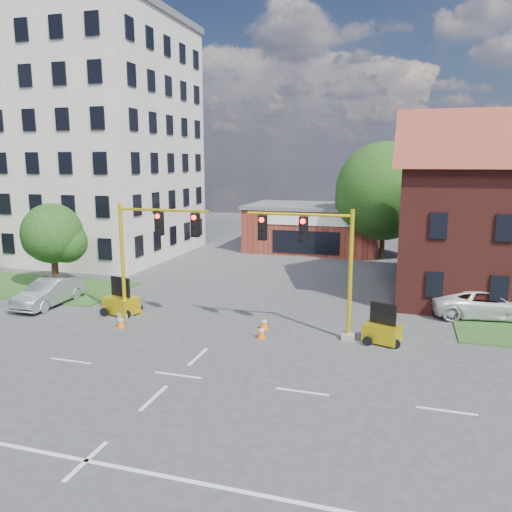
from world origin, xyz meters
name	(u,v)px	position (x,y,z in m)	size (l,w,h in m)	color
ground	(178,375)	(0.00, 0.00, 0.00)	(120.00, 120.00, 0.00)	#3C3D3F
lane_markings	(140,411)	(0.00, -3.00, 0.01)	(60.00, 36.00, 0.01)	white
office_block	(76,138)	(-20.00, 21.90, 10.31)	(18.40, 15.40, 20.60)	beige
brick_shop	(314,227)	(0.00, 29.98, 2.16)	(12.40, 8.40, 4.30)	maroon
tree_large	(390,194)	(6.93, 27.08, 5.60)	(8.76, 8.34, 10.01)	#392114
tree_nw_front	(56,236)	(-13.80, 10.58, 3.49)	(4.17, 3.97, 5.63)	#392114
signal_mast_west	(150,248)	(-4.36, 6.00, 3.92)	(5.30, 0.60, 6.20)	gray
signal_mast_east	(316,257)	(4.36, 6.00, 3.92)	(5.30, 0.60, 6.20)	gray
trailer_west	(121,303)	(-6.48, 6.43, 0.63)	(2.01, 1.61, 2.01)	yellow
trailer_east	(382,331)	(7.56, 6.02, 0.57)	(1.86, 1.54, 1.82)	yellow
cone_a	(121,321)	(-5.30, 4.41, 0.34)	(0.40, 0.40, 0.70)	orange
cone_b	(139,307)	(-5.71, 6.93, 0.34)	(0.40, 0.40, 0.70)	orange
cone_c	(261,332)	(2.00, 4.96, 0.34)	(0.40, 0.40, 0.70)	orange
cone_d	(264,323)	(1.78, 6.24, 0.34)	(0.40, 0.40, 0.70)	orange
pickup_white	(486,303)	(12.72, 11.68, 0.80)	(2.67, 5.78, 1.61)	silver
sedan_silver_front	(49,292)	(-11.48, 6.74, 0.78)	(1.66, 4.75, 1.57)	#979A9E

